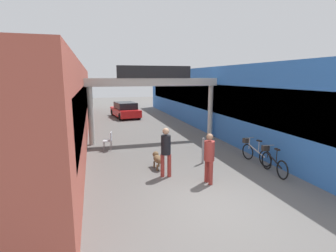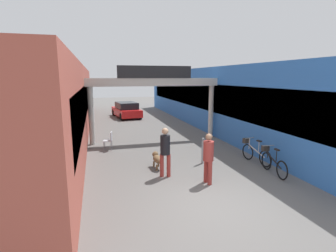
{
  "view_description": "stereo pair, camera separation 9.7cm",
  "coord_description": "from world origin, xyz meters",
  "px_view_note": "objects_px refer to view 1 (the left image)",
  "views": [
    {
      "loc": [
        -3.2,
        -6.17,
        3.47
      ],
      "look_at": [
        0.0,
        4.98,
        1.3
      ],
      "focal_mm": 28.0,
      "sensor_mm": 36.0,
      "label": 1
    },
    {
      "loc": [
        -3.1,
        -6.2,
        3.47
      ],
      "look_at": [
        0.0,
        4.98,
        1.3
      ],
      "focal_mm": 28.0,
      "sensor_mm": 36.0,
      "label": 2
    }
  ],
  "objects_px": {
    "pedestrian_with_dog": "(166,149)",
    "dog_on_leash": "(158,159)",
    "cafe_chair_aluminium_nearer": "(109,139)",
    "pedestrian_companion": "(209,155)",
    "bicycle_silver_second": "(254,152)",
    "parked_car_red": "(125,110)",
    "bicycle_black_nearest": "(272,161)",
    "bollard_post_metal": "(203,150)"
  },
  "relations": [
    {
      "from": "pedestrian_with_dog",
      "to": "pedestrian_companion",
      "type": "height_order",
      "value": "pedestrian_with_dog"
    },
    {
      "from": "bicycle_black_nearest",
      "to": "bicycle_silver_second",
      "type": "distance_m",
      "value": 1.28
    },
    {
      "from": "bicycle_black_nearest",
      "to": "bollard_post_metal",
      "type": "distance_m",
      "value": 2.64
    },
    {
      "from": "pedestrian_with_dog",
      "to": "pedestrian_companion",
      "type": "relative_size",
      "value": 1.04
    },
    {
      "from": "pedestrian_with_dog",
      "to": "bicycle_black_nearest",
      "type": "relative_size",
      "value": 1.04
    },
    {
      "from": "bicycle_silver_second",
      "to": "parked_car_red",
      "type": "height_order",
      "value": "parked_car_red"
    },
    {
      "from": "parked_car_red",
      "to": "cafe_chair_aluminium_nearer",
      "type": "bearing_deg",
      "value": -101.07
    },
    {
      "from": "parked_car_red",
      "to": "bollard_post_metal",
      "type": "bearing_deg",
      "value": -83.46
    },
    {
      "from": "dog_on_leash",
      "to": "parked_car_red",
      "type": "height_order",
      "value": "parked_car_red"
    },
    {
      "from": "dog_on_leash",
      "to": "bicycle_silver_second",
      "type": "bearing_deg",
      "value": -5.54
    },
    {
      "from": "pedestrian_with_dog",
      "to": "bicycle_silver_second",
      "type": "distance_m",
      "value": 4.03
    },
    {
      "from": "bicycle_silver_second",
      "to": "cafe_chair_aluminium_nearer",
      "type": "bearing_deg",
      "value": 148.41
    },
    {
      "from": "bicycle_silver_second",
      "to": "cafe_chair_aluminium_nearer",
      "type": "relative_size",
      "value": 1.89
    },
    {
      "from": "bollard_post_metal",
      "to": "parked_car_red",
      "type": "relative_size",
      "value": 0.26
    },
    {
      "from": "pedestrian_companion",
      "to": "parked_car_red",
      "type": "xyz_separation_m",
      "value": [
        -0.89,
        15.31,
        -0.32
      ]
    },
    {
      "from": "pedestrian_with_dog",
      "to": "dog_on_leash",
      "type": "bearing_deg",
      "value": 94.31
    },
    {
      "from": "pedestrian_with_dog",
      "to": "cafe_chair_aluminium_nearer",
      "type": "xyz_separation_m",
      "value": [
        -1.71,
        4.03,
        -0.47
      ]
    },
    {
      "from": "dog_on_leash",
      "to": "parked_car_red",
      "type": "distance_m",
      "value": 13.42
    },
    {
      "from": "dog_on_leash",
      "to": "bicycle_silver_second",
      "type": "relative_size",
      "value": 0.49
    },
    {
      "from": "bollard_post_metal",
      "to": "bicycle_black_nearest",
      "type": "bearing_deg",
      "value": -40.5
    },
    {
      "from": "pedestrian_companion",
      "to": "bicycle_black_nearest",
      "type": "height_order",
      "value": "pedestrian_companion"
    },
    {
      "from": "bollard_post_metal",
      "to": "pedestrian_with_dog",
      "type": "bearing_deg",
      "value": -151.72
    },
    {
      "from": "cafe_chair_aluminium_nearer",
      "to": "pedestrian_with_dog",
      "type": "bearing_deg",
      "value": -67.02
    },
    {
      "from": "parked_car_red",
      "to": "pedestrian_companion",
      "type": "bearing_deg",
      "value": -86.67
    },
    {
      "from": "bicycle_black_nearest",
      "to": "parked_car_red",
      "type": "distance_m",
      "value": 15.49
    },
    {
      "from": "pedestrian_companion",
      "to": "bollard_post_metal",
      "type": "height_order",
      "value": "pedestrian_companion"
    },
    {
      "from": "bollard_post_metal",
      "to": "parked_car_red",
      "type": "bearing_deg",
      "value": 96.54
    },
    {
      "from": "bicycle_black_nearest",
      "to": "bollard_post_metal",
      "type": "height_order",
      "value": "bollard_post_metal"
    },
    {
      "from": "pedestrian_with_dog",
      "to": "bicycle_black_nearest",
      "type": "xyz_separation_m",
      "value": [
        3.85,
        -0.73,
        -0.57
      ]
    },
    {
      "from": "pedestrian_with_dog",
      "to": "cafe_chair_aluminium_nearer",
      "type": "distance_m",
      "value": 4.4
    },
    {
      "from": "bicycle_black_nearest",
      "to": "bollard_post_metal",
      "type": "bearing_deg",
      "value": 139.5
    },
    {
      "from": "bicycle_silver_second",
      "to": "bicycle_black_nearest",
      "type": "bearing_deg",
      "value": -94.5
    },
    {
      "from": "bicycle_black_nearest",
      "to": "parked_car_red",
      "type": "bearing_deg",
      "value": 103.21
    },
    {
      "from": "bicycle_black_nearest",
      "to": "pedestrian_companion",
      "type": "bearing_deg",
      "value": -174.93
    },
    {
      "from": "pedestrian_with_dog",
      "to": "bollard_post_metal",
      "type": "xyz_separation_m",
      "value": [
        1.84,
        0.99,
        -0.46
      ]
    },
    {
      "from": "bollard_post_metal",
      "to": "cafe_chair_aluminium_nearer",
      "type": "bearing_deg",
      "value": 139.43
    },
    {
      "from": "dog_on_leash",
      "to": "bicycle_silver_second",
      "type": "distance_m",
      "value": 4.04
    },
    {
      "from": "pedestrian_with_dog",
      "to": "parked_car_red",
      "type": "xyz_separation_m",
      "value": [
        0.31,
        14.35,
        -0.37
      ]
    },
    {
      "from": "pedestrian_with_dog",
      "to": "cafe_chair_aluminium_nearer",
      "type": "height_order",
      "value": "pedestrian_with_dog"
    },
    {
      "from": "pedestrian_companion",
      "to": "bicycle_black_nearest",
      "type": "bearing_deg",
      "value": 5.07
    },
    {
      "from": "pedestrian_with_dog",
      "to": "dog_on_leash",
      "type": "distance_m",
      "value": 1.14
    },
    {
      "from": "cafe_chair_aluminium_nearer",
      "to": "bicycle_black_nearest",
      "type": "bearing_deg",
      "value": -40.55
    }
  ]
}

